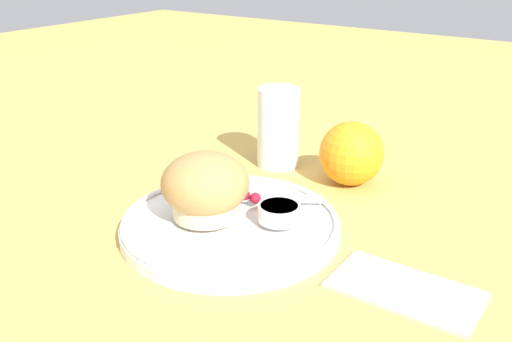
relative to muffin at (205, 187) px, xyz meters
name	(u,v)px	position (x,y,z in m)	size (l,w,h in m)	color
ground_plane	(222,230)	(0.01, 0.01, -0.05)	(3.00, 3.00, 0.00)	tan
plate	(231,224)	(0.02, 0.01, -0.04)	(0.25, 0.25, 0.02)	white
muffin	(205,187)	(0.00, 0.00, 0.00)	(0.10, 0.10, 0.07)	beige
cream_ramekin	(279,212)	(0.07, 0.04, -0.02)	(0.05, 0.05, 0.02)	silver
berry_pair	(251,197)	(0.02, 0.06, -0.03)	(0.03, 0.01, 0.01)	maroon
butter_knife	(258,198)	(0.02, 0.07, -0.03)	(0.14, 0.09, 0.00)	silver
orange_fruit	(351,154)	(0.07, 0.22, -0.01)	(0.09, 0.09, 0.09)	orange
juice_glass	(278,128)	(-0.04, 0.22, 0.00)	(0.06, 0.06, 0.12)	silver
folded_napkin	(405,288)	(0.23, 0.01, -0.05)	(0.14, 0.08, 0.01)	beige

